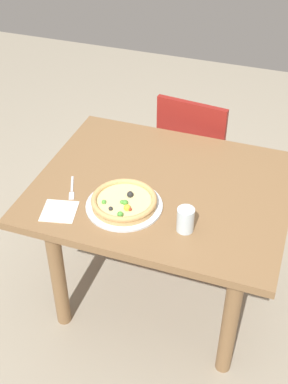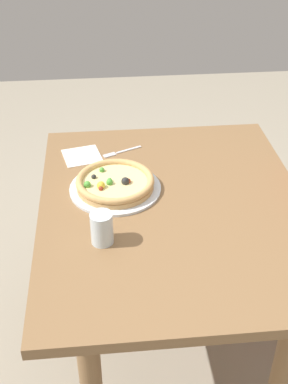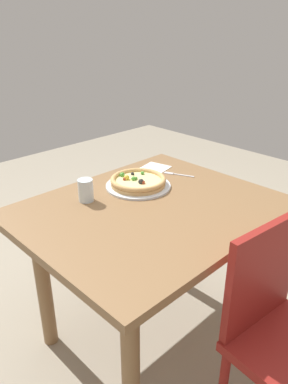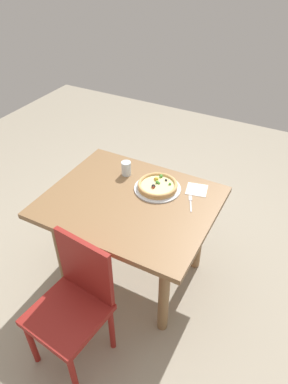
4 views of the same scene
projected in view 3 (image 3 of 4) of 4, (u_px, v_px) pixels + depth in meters
name	position (u px, v px, depth m)	size (l,w,h in m)	color
ground_plane	(149.00, 330.00, 1.95)	(6.00, 6.00, 0.00)	#9E937F
dining_table	(150.00, 229.00, 1.69)	(1.11, 0.91, 0.74)	olive
chair_near	(283.00, 332.00, 1.33)	(0.44, 0.44, 0.86)	maroon
plate	(138.00, 186.00, 1.83)	(0.32, 0.32, 0.01)	silver
pizza	(138.00, 181.00, 1.82)	(0.28, 0.28, 0.05)	tan
fork	(176.00, 174.00, 1.98)	(0.08, 0.16, 0.00)	silver
drinking_glass	(86.00, 190.00, 1.67)	(0.07, 0.07, 0.10)	silver
napkin	(155.00, 168.00, 2.06)	(0.14, 0.14, 0.00)	white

